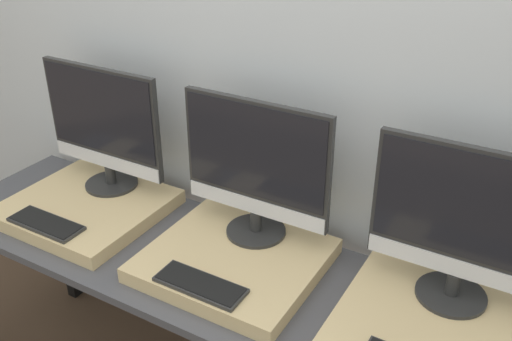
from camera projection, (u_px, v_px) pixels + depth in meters
wall_back at (287, 78)px, 1.90m from camera, size 8.00×0.04×2.60m
workbench at (232, 287)px, 1.91m from camera, size 2.34×0.60×0.75m
wooden_riser_left at (87, 207)px, 2.17m from camera, size 0.55×0.51×0.05m
monitor_left at (104, 126)px, 2.15m from camera, size 0.53×0.21×0.49m
keyboard_left at (46, 223)px, 2.01m from camera, size 0.29×0.11×0.01m
wooden_riser_center at (234, 260)px, 1.88m from camera, size 0.55×0.51×0.05m
monitor_center at (256, 167)px, 1.85m from camera, size 0.53×0.21×0.49m
keyboard_center at (200, 285)px, 1.72m from camera, size 0.29×0.11×0.01m
wooden_riser_right at (436, 333)px, 1.59m from camera, size 0.55×0.51×0.05m
monitor_right at (465, 223)px, 1.56m from camera, size 0.53×0.21×0.49m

